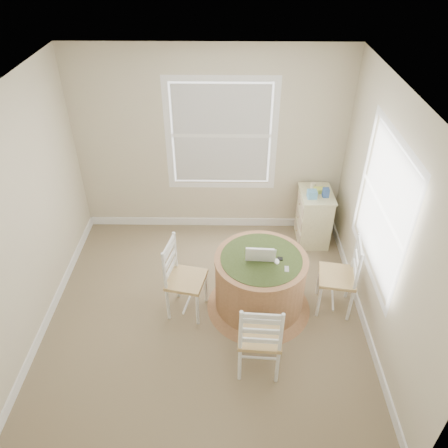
{
  "coord_description": "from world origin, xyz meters",
  "views": [
    {
      "loc": [
        0.26,
        -3.48,
        3.83
      ],
      "look_at": [
        0.21,
        0.45,
        0.99
      ],
      "focal_mm": 35.0,
      "sensor_mm": 36.0,
      "label": 1
    }
  ],
  "objects_px": {
    "round_table": "(260,281)",
    "laptop": "(260,255)",
    "chair_right": "(337,276)",
    "chair_left": "(186,280)",
    "chair_near": "(260,335)",
    "corner_chest": "(314,217)"
  },
  "relations": [
    {
      "from": "corner_chest",
      "to": "chair_right",
      "type": "bearing_deg",
      "value": -88.79
    },
    {
      "from": "chair_near",
      "to": "chair_right",
      "type": "bearing_deg",
      "value": -133.69
    },
    {
      "from": "round_table",
      "to": "laptop",
      "type": "relative_size",
      "value": 3.61
    },
    {
      "from": "round_table",
      "to": "corner_chest",
      "type": "relative_size",
      "value": 1.58
    },
    {
      "from": "round_table",
      "to": "chair_right",
      "type": "bearing_deg",
      "value": 6.22
    },
    {
      "from": "chair_right",
      "to": "laptop",
      "type": "height_order",
      "value": "laptop"
    },
    {
      "from": "chair_right",
      "to": "corner_chest",
      "type": "relative_size",
      "value": 1.24
    },
    {
      "from": "chair_left",
      "to": "chair_near",
      "type": "relative_size",
      "value": 1.0
    },
    {
      "from": "chair_left",
      "to": "corner_chest",
      "type": "bearing_deg",
      "value": -37.91
    },
    {
      "from": "round_table",
      "to": "corner_chest",
      "type": "bearing_deg",
      "value": 63.61
    },
    {
      "from": "chair_right",
      "to": "corner_chest",
      "type": "height_order",
      "value": "chair_right"
    },
    {
      "from": "chair_left",
      "to": "chair_right",
      "type": "xyz_separation_m",
      "value": [
        1.7,
        0.08,
        0.0
      ]
    },
    {
      "from": "round_table",
      "to": "chair_right",
      "type": "xyz_separation_m",
      "value": [
        0.87,
        0.01,
        0.07
      ]
    },
    {
      "from": "chair_right",
      "to": "chair_left",
      "type": "bearing_deg",
      "value": -78.42
    },
    {
      "from": "round_table",
      "to": "corner_chest",
      "type": "xyz_separation_m",
      "value": [
        0.81,
        1.31,
        -0.02
      ]
    },
    {
      "from": "round_table",
      "to": "chair_left",
      "type": "relative_size",
      "value": 1.28
    },
    {
      "from": "chair_left",
      "to": "chair_near",
      "type": "height_order",
      "value": "same"
    },
    {
      "from": "round_table",
      "to": "laptop",
      "type": "xyz_separation_m",
      "value": [
        -0.01,
        0.02,
        0.37
      ]
    },
    {
      "from": "round_table",
      "to": "chair_left",
      "type": "bearing_deg",
      "value": -170.22
    },
    {
      "from": "corner_chest",
      "to": "round_table",
      "type": "bearing_deg",
      "value": -123.06
    },
    {
      "from": "round_table",
      "to": "laptop",
      "type": "bearing_deg",
      "value": 125.76
    },
    {
      "from": "chair_near",
      "to": "round_table",
      "type": "bearing_deg",
      "value": -89.69
    }
  ]
}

